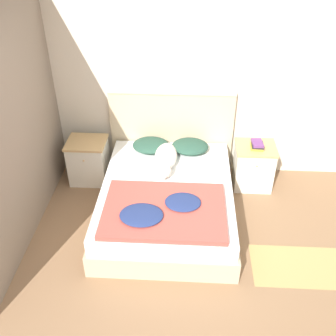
{
  "coord_description": "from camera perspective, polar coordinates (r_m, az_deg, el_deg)",
  "views": [
    {
      "loc": [
        0.09,
        -2.5,
        3.18
      ],
      "look_at": [
        -0.13,
        1.25,
        0.56
      ],
      "focal_mm": 42.0,
      "sensor_mm": 36.0,
      "label": 1
    }
  ],
  "objects": [
    {
      "name": "ground_plane",
      "position": [
        4.05,
        0.85,
        -16.98
      ],
      "size": [
        16.0,
        16.0,
        0.0
      ],
      "primitive_type": "plane",
      "color": "#896647"
    },
    {
      "name": "wall_back",
      "position": [
        5.01,
        2.11,
        12.44
      ],
      "size": [
        9.0,
        0.06,
        2.55
      ],
      "color": "beige",
      "rests_on": "ground_plane"
    },
    {
      "name": "wall_side_left",
      "position": [
        4.39,
        -20.67,
        6.76
      ],
      "size": [
        0.06,
        3.1,
        2.55
      ],
      "color": "gray",
      "rests_on": "ground_plane"
    },
    {
      "name": "bed",
      "position": [
        4.63,
        -0.14,
        -4.8
      ],
      "size": [
        1.54,
        1.96,
        0.46
      ],
      "color": "#C6B28E",
      "rests_on": "ground_plane"
    },
    {
      "name": "headboard",
      "position": [
        5.24,
        0.51,
        5.39
      ],
      "size": [
        1.62,
        0.06,
        1.17
      ],
      "color": "#C6B28E",
      "rests_on": "ground_plane"
    },
    {
      "name": "nightstand_left",
      "position": [
        5.3,
        -11.44,
        1.07
      ],
      "size": [
        0.5,
        0.45,
        0.59
      ],
      "color": "silver",
      "rests_on": "ground_plane"
    },
    {
      "name": "nightstand_right",
      "position": [
        5.21,
        12.28,
        0.3
      ],
      "size": [
        0.5,
        0.45,
        0.59
      ],
      "color": "silver",
      "rests_on": "ground_plane"
    },
    {
      "name": "pillow_left",
      "position": [
        5.07,
        -2.5,
        3.33
      ],
      "size": [
        0.47,
        0.38,
        0.14
      ],
      "color": "#284C3D",
      "rests_on": "bed"
    },
    {
      "name": "pillow_right",
      "position": [
        5.04,
        3.22,
        3.15
      ],
      "size": [
        0.47,
        0.38,
        0.14
      ],
      "color": "#284C3D",
      "rests_on": "bed"
    },
    {
      "name": "quilt",
      "position": [
        4.09,
        -0.69,
        -6.14
      ],
      "size": [
        1.27,
        0.91,
        0.1
      ],
      "color": "#BC4C42",
      "rests_on": "bed"
    },
    {
      "name": "dog",
      "position": [
        4.78,
        -0.34,
        1.35
      ],
      "size": [
        0.27,
        0.82,
        0.19
      ],
      "color": "silver",
      "rests_on": "bed"
    },
    {
      "name": "book_stack",
      "position": [
        5.01,
        12.82,
        3.27
      ],
      "size": [
        0.16,
        0.2,
        0.08
      ],
      "color": "gold",
      "rests_on": "nightstand_right"
    },
    {
      "name": "rug",
      "position": [
        4.47,
        19.82,
        -13.34
      ],
      "size": [
        1.2,
        0.57,
        0.0
      ],
      "color": "tan",
      "rests_on": "ground_plane"
    }
  ]
}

